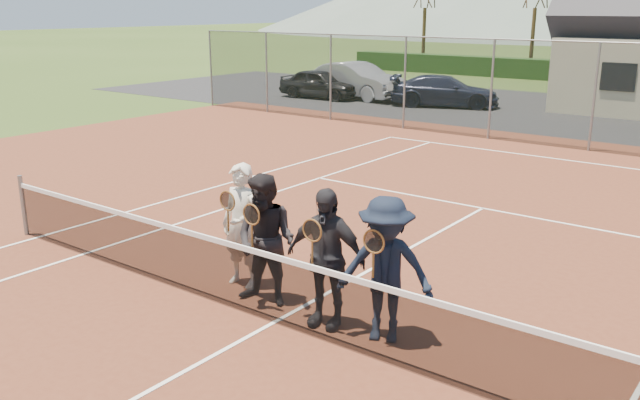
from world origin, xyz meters
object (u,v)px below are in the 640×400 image
Objects in this scene: player_a at (242,226)px; car_a at (320,84)px; car_c at (445,91)px; player_d at (385,270)px; player_b at (266,240)px; car_b at (356,81)px; player_c at (326,258)px; tennis_net at (273,285)px.

car_a is at bearing 124.02° from player_a.
car_c is 20.51m from player_d.
player_b is (6.86, -18.65, 0.29)m from car_c.
player_b is (0.70, -0.27, -0.00)m from player_a.
player_c is (12.18, -18.65, 0.14)m from car_b.
player_d is (1.34, 0.49, 0.38)m from tennis_net.
car_b reaches higher than tennis_net.
car_c is at bearing 115.06° from player_d.
player_a is at bearing 158.79° from player_b.
car_c is 19.38m from player_a.
car_b is 2.63× the size of player_d.
car_b is 1.10× the size of car_c.
player_d reaches higher than tennis_net.
player_a is (10.47, -18.34, 0.14)m from car_b.
player_c is at bearing -2.06° from player_b.
car_a is 20.99m from player_a.
car_a is 0.79× the size of car_b.
car_b is at bearing 120.96° from player_b.
car_a is 2.09× the size of player_b.
player_c is at bearing -10.17° from player_a.
car_b is 0.41× the size of tennis_net.
player_c reaches higher than car_a.
player_a reaches higher than tennis_net.
car_c is 2.40× the size of player_b.
player_b and player_d have the same top height.
player_c is at bearing -138.71° from car_b.
player_a is 0.75m from player_b.
player_d is at bearing 2.24° from player_b.
tennis_net is 6.49× the size of player_c.
car_a is 1.59m from car_b.
player_a is 1.00× the size of player_c.
player_c is at bearing -172.36° from player_d.
car_c is 2.40× the size of player_d.
car_b is at bearing 123.15° from player_c.
car_a is 22.24m from player_c.
player_c and player_d have the same top height.
player_c is 1.00× the size of player_d.
player_d is at bearing -176.85° from car_c.
player_a reaches higher than car_c.
player_d is at bearing 7.64° from player_c.
player_c is at bearing -179.04° from car_c.
car_b is at bearing -56.58° from car_a.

